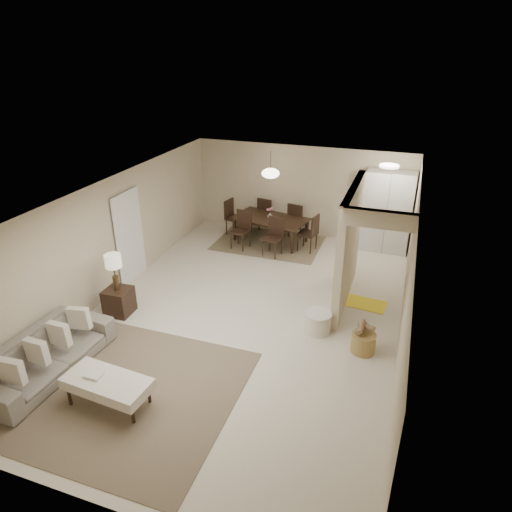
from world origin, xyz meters
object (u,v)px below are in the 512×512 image
at_px(pantry_cabinet, 387,212).
at_px(side_table, 119,301).
at_px(ottoman_bench, 107,384).
at_px(wicker_basket, 363,343).
at_px(dining_table, 270,230).
at_px(round_pouf, 318,322).
at_px(sofa, 47,355).

distance_m(pantry_cabinet, side_table, 6.89).
height_order(pantry_cabinet, ottoman_bench, pantry_cabinet).
xyz_separation_m(wicker_basket, dining_table, (-3.04, 4.10, 0.16)).
height_order(pantry_cabinet, round_pouf, pantry_cabinet).
xyz_separation_m(pantry_cabinet, round_pouf, (-0.83, -4.25, -0.85)).
bearing_deg(side_table, wicker_basket, 3.92).
xyz_separation_m(pantry_cabinet, dining_table, (-2.97, -0.51, -0.71)).
bearing_deg(sofa, pantry_cabinet, -32.63).
bearing_deg(wicker_basket, side_table, -176.08).
bearing_deg(sofa, side_table, 0.81).
xyz_separation_m(sofa, dining_table, (1.83, 6.37, -0.00)).
bearing_deg(side_table, round_pouf, 9.88).
bearing_deg(ottoman_bench, round_pouf, 53.15).
xyz_separation_m(round_pouf, dining_table, (-2.14, 3.74, 0.14)).
height_order(side_table, wicker_basket, side_table).
relative_size(ottoman_bench, wicker_basket, 3.19).
height_order(ottoman_bench, wicker_basket, ottoman_bench).
xyz_separation_m(ottoman_bench, dining_table, (0.43, 6.67, -0.04)).
distance_m(ottoman_bench, dining_table, 6.68).
relative_size(side_table, round_pouf, 1.07).
distance_m(side_table, dining_table, 4.77).
height_order(pantry_cabinet, side_table, pantry_cabinet).
distance_m(pantry_cabinet, dining_table, 3.10).
distance_m(sofa, round_pouf, 4.76).
height_order(ottoman_bench, side_table, side_table).
relative_size(ottoman_bench, round_pouf, 2.68).
bearing_deg(dining_table, sofa, -95.05).
bearing_deg(wicker_basket, dining_table, 126.53).
xyz_separation_m(sofa, ottoman_bench, (1.40, -0.30, 0.04)).
bearing_deg(dining_table, side_table, -100.91).
relative_size(side_table, wicker_basket, 1.27).
bearing_deg(ottoman_bench, side_table, 125.45).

